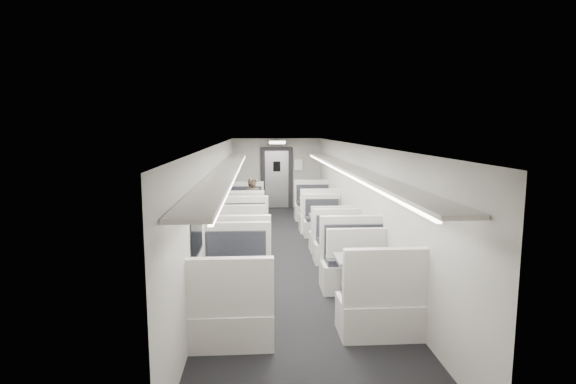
{
  "coord_description": "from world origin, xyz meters",
  "views": [
    {
      "loc": [
        -0.62,
        -9.4,
        2.73
      ],
      "look_at": [
        0.09,
        1.39,
        1.2
      ],
      "focal_mm": 28.0,
      "sensor_mm": 36.0,
      "label": 1
    }
  ],
  "objects": [
    {
      "name": "booth_right_a",
      "position": [
        1.0,
        3.08,
        0.39
      ],
      "size": [
        1.09,
        2.2,
        1.18
      ],
      "color": "silver",
      "rests_on": "room"
    },
    {
      "name": "luggage_rack_left",
      "position": [
        -1.24,
        -0.3,
        1.92
      ],
      "size": [
        0.46,
        10.4,
        0.09
      ],
      "color": "silver",
      "rests_on": "room"
    },
    {
      "name": "booth_left_b",
      "position": [
        -1.0,
        0.98,
        0.38
      ],
      "size": [
        1.04,
        2.1,
        1.13
      ],
      "color": "silver",
      "rests_on": "room"
    },
    {
      "name": "window_c",
      "position": [
        -1.49,
        -1.0,
        1.35
      ],
      "size": [
        0.02,
        1.18,
        0.84
      ],
      "primitive_type": "cube",
      "color": "black",
      "rests_on": "room"
    },
    {
      "name": "booth_left_a",
      "position": [
        -1.0,
        3.1,
        0.38
      ],
      "size": [
        1.05,
        2.12,
        1.14
      ],
      "color": "silver",
      "rests_on": "room"
    },
    {
      "name": "window_d",
      "position": [
        -1.49,
        -3.2,
        1.35
      ],
      "size": [
        0.02,
        1.18,
        0.84
      ],
      "primitive_type": "cube",
      "color": "black",
      "rests_on": "room"
    },
    {
      "name": "window_a",
      "position": [
        -1.49,
        3.4,
        1.35
      ],
      "size": [
        0.02,
        1.18,
        0.84
      ],
      "primitive_type": "cube",
      "color": "black",
      "rests_on": "room"
    },
    {
      "name": "booth_left_c",
      "position": [
        -1.0,
        -0.76,
        0.42
      ],
      "size": [
        1.16,
        2.36,
        1.26
      ],
      "color": "silver",
      "rests_on": "room"
    },
    {
      "name": "vestibule_door",
      "position": [
        0.0,
        5.93,
        1.04
      ],
      "size": [
        1.1,
        0.13,
        2.1
      ],
      "color": "black",
      "rests_on": "room"
    },
    {
      "name": "passenger",
      "position": [
        -0.77,
        2.76,
        0.7
      ],
      "size": [
        0.58,
        0.46,
        1.4
      ],
      "primitive_type": "imported",
      "rotation": [
        0.0,
        0.0,
        0.27
      ],
      "color": "black",
      "rests_on": "room"
    },
    {
      "name": "window_b",
      "position": [
        -1.49,
        1.2,
        1.35
      ],
      "size": [
        0.02,
        1.18,
        0.84
      ],
      "primitive_type": "cube",
      "color": "black",
      "rests_on": "room"
    },
    {
      "name": "booth_right_c",
      "position": [
        1.0,
        -1.24,
        0.36
      ],
      "size": [
        0.99,
        2.02,
        1.08
      ],
      "color": "silver",
      "rests_on": "room"
    },
    {
      "name": "room",
      "position": [
        0.0,
        0.0,
        1.2
      ],
      "size": [
        3.24,
        12.24,
        2.64
      ],
      "color": "black",
      "rests_on": "ground"
    },
    {
      "name": "exit_sign",
      "position": [
        0.0,
        5.44,
        2.28
      ],
      "size": [
        0.62,
        0.12,
        0.16
      ],
      "color": "black",
      "rests_on": "room"
    },
    {
      "name": "booth_right_d",
      "position": [
        1.0,
        -2.95,
        0.41
      ],
      "size": [
        1.14,
        2.32,
        1.24
      ],
      "color": "silver",
      "rests_on": "room"
    },
    {
      "name": "luggage_rack_right",
      "position": [
        1.24,
        -0.3,
        1.92
      ],
      "size": [
        0.46,
        10.4,
        0.09
      ],
      "color": "silver",
      "rests_on": "room"
    },
    {
      "name": "booth_left_d",
      "position": [
        -1.0,
        -3.12,
        0.4
      ],
      "size": [
        1.1,
        2.24,
        1.2
      ],
      "color": "silver",
      "rests_on": "room"
    },
    {
      "name": "wall_notice",
      "position": [
        0.75,
        5.92,
        1.5
      ],
      "size": [
        0.32,
        0.02,
        0.4
      ],
      "primitive_type": "cube",
      "color": "white",
      "rests_on": "room"
    },
    {
      "name": "booth_right_b",
      "position": [
        1.0,
        1.07,
        0.35
      ],
      "size": [
        0.97,
        1.97,
        1.05
      ],
      "color": "silver",
      "rests_on": "room"
    }
  ]
}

